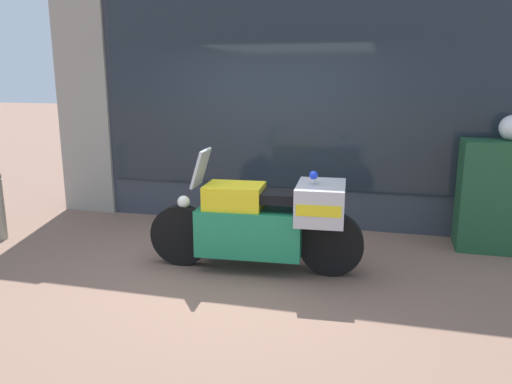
% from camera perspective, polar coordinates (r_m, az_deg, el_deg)
% --- Properties ---
extents(ground_plane, '(60.00, 60.00, 0.00)m').
position_cam_1_polar(ground_plane, '(5.49, -2.38, -8.86)').
color(ground_plane, '#7A5B4C').
extents(shop_building, '(6.67, 0.55, 3.74)m').
position_cam_1_polar(shop_building, '(7.12, -0.88, 11.69)').
color(shop_building, '#333842').
rests_on(shop_building, ground).
extents(window_display, '(5.37, 0.30, 2.03)m').
position_cam_1_polar(window_display, '(7.16, 5.00, 0.36)').
color(window_display, slate).
rests_on(window_display, ground).
extents(paramedic_motorcycle, '(2.32, 0.76, 1.30)m').
position_cam_1_polar(paramedic_motorcycle, '(5.30, 1.18, -3.20)').
color(paramedic_motorcycle, black).
rests_on(paramedic_motorcycle, ground).
extents(utility_cabinet, '(0.96, 0.54, 1.32)m').
position_cam_1_polar(utility_cabinet, '(6.60, 26.21, -0.44)').
color(utility_cabinet, '#1E4C2D').
rests_on(utility_cabinet, ground).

